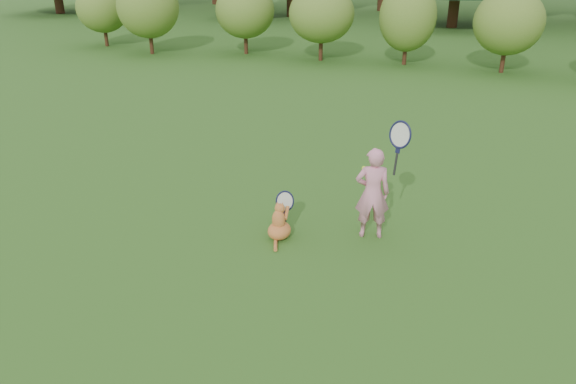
% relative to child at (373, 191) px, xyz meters
% --- Properties ---
extents(ground, '(100.00, 100.00, 0.00)m').
position_rel_child_xyz_m(ground, '(-1.30, -1.21, -0.69)').
color(ground, '#2F5618').
rests_on(ground, ground).
extents(shrub_row, '(28.00, 3.00, 2.80)m').
position_rel_child_xyz_m(shrub_row, '(-1.30, 11.79, 0.71)').
color(shrub_row, '#5B7B26').
rests_on(shrub_row, ground).
extents(child, '(0.77, 0.50, 1.98)m').
position_rel_child_xyz_m(child, '(0.00, 0.00, 0.00)').
color(child, pink).
rests_on(child, ground).
extents(cat, '(0.40, 0.75, 0.74)m').
position_rel_child_xyz_m(cat, '(-1.21, -0.45, -0.41)').
color(cat, '#B44422').
rests_on(cat, ground).
extents(tennis_ball, '(0.07, 0.07, 0.07)m').
position_rel_child_xyz_m(tennis_ball, '(-0.30, 0.79, 0.01)').
color(tennis_ball, '#CEE71B').
rests_on(tennis_ball, ground).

